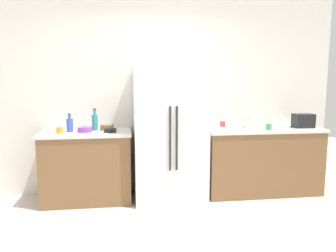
# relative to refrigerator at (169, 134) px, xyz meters

# --- Properties ---
(ground_plane) EXTENTS (10.65, 10.65, 0.00)m
(ground_plane) POSITION_rel_refrigerator_xyz_m (-0.24, -1.33, -0.87)
(ground_plane) COLOR beige
(kitchen_back_panel) EXTENTS (5.32, 0.10, 2.95)m
(kitchen_back_panel) POSITION_rel_refrigerator_xyz_m (-0.24, 0.42, 0.61)
(kitchen_back_panel) COLOR silver
(kitchen_back_panel) RESTS_ON ground_plane
(counter_left) EXTENTS (1.14, 0.64, 0.92)m
(counter_left) POSITION_rel_refrigerator_xyz_m (-1.07, 0.05, -0.41)
(counter_left) COLOR brown
(counter_left) RESTS_ON ground_plane
(counter_right) EXTENTS (1.60, 0.64, 0.92)m
(counter_right) POSITION_rel_refrigerator_xyz_m (1.30, 0.05, -0.41)
(counter_right) COLOR brown
(counter_right) RESTS_ON ground_plane
(refrigerator) EXTENTS (0.92, 0.72, 1.74)m
(refrigerator) POSITION_rel_refrigerator_xyz_m (0.00, 0.00, 0.00)
(refrigerator) COLOR white
(refrigerator) RESTS_ON ground_plane
(toaster) EXTENTS (0.27, 0.18, 0.19)m
(toaster) POSITION_rel_refrigerator_xyz_m (1.86, -0.01, 0.14)
(toaster) COLOR black
(toaster) RESTS_ON counter_right
(rice_cooker) EXTENTS (0.22, 0.22, 0.28)m
(rice_cooker) POSITION_rel_refrigerator_xyz_m (1.14, 0.10, 0.18)
(rice_cooker) COLOR silver
(rice_cooker) RESTS_ON counter_right
(bottle_a) EXTENTS (0.08, 0.08, 0.23)m
(bottle_a) POSITION_rel_refrigerator_xyz_m (-1.27, 0.04, 0.14)
(bottle_a) COLOR blue
(bottle_a) RESTS_ON counter_left
(bottle_b) EXTENTS (0.08, 0.08, 0.28)m
(bottle_b) POSITION_rel_refrigerator_xyz_m (-0.96, 0.13, 0.16)
(bottle_b) COLOR teal
(bottle_b) RESTS_ON counter_left
(cup_a) EXTENTS (0.08, 0.08, 0.08)m
(cup_a) POSITION_rel_refrigerator_xyz_m (-1.37, -0.06, 0.09)
(cup_a) COLOR orange
(cup_a) RESTS_ON counter_left
(cup_b) EXTENTS (0.07, 0.07, 0.08)m
(cup_b) POSITION_rel_refrigerator_xyz_m (1.30, -0.14, 0.09)
(cup_b) COLOR green
(cup_b) RESTS_ON counter_right
(cup_c) EXTENTS (0.07, 0.07, 0.07)m
(cup_c) POSITION_rel_refrigerator_xyz_m (0.79, 0.23, 0.08)
(cup_c) COLOR red
(cup_c) RESTS_ON counter_right
(cup_d) EXTENTS (0.08, 0.08, 0.10)m
(cup_d) POSITION_rel_refrigerator_xyz_m (0.88, 0.18, 0.09)
(cup_d) COLOR white
(cup_d) RESTS_ON counter_right
(bowl_a) EXTENTS (0.18, 0.18, 0.07)m
(bowl_a) POSITION_rel_refrigerator_xyz_m (-0.81, 0.15, 0.08)
(bowl_a) COLOR brown
(bowl_a) RESTS_ON counter_left
(bowl_b) EXTENTS (0.19, 0.19, 0.06)m
(bowl_b) POSITION_rel_refrigerator_xyz_m (-1.08, 0.01, 0.08)
(bowl_b) COLOR purple
(bowl_b) RESTS_ON counter_left
(bowl_c) EXTENTS (0.15, 0.15, 0.05)m
(bowl_c) POSITION_rel_refrigerator_xyz_m (-0.76, -0.06, 0.07)
(bowl_c) COLOR black
(bowl_c) RESTS_ON counter_left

